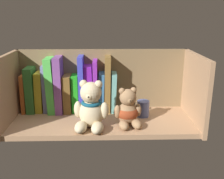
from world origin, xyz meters
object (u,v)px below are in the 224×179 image
(book_0, at_px, (26,92))
(book_9, at_px, (89,88))
(book_4, at_px, (52,84))
(book_1, at_px, (32,89))
(book_10, at_px, (96,85))
(book_2, at_px, (40,91))
(book_5, at_px, (60,83))
(book_8, at_px, (82,83))
(book_12, at_px, (107,83))
(teddy_bear_smaller, at_px, (128,111))
(book_7, at_px, (76,92))
(book_11, at_px, (101,91))
(book_13, at_px, (113,91))
(teddy_bear_larger, at_px, (91,108))
(book_3, at_px, (46,88))
(pillar_candle, at_px, (143,109))
(book_6, at_px, (68,92))

(book_0, height_order, book_9, book_9)
(book_0, relative_size, book_4, 0.70)
(book_1, xyz_separation_m, book_10, (0.28, 0.00, 0.02))
(book_1, distance_m, book_4, 0.09)
(book_2, distance_m, book_5, 0.09)
(book_8, bearing_deg, book_12, 0.00)
(book_5, distance_m, teddy_bear_smaller, 0.34)
(book_7, bearing_deg, book_5, 180.00)
(book_7, distance_m, book_8, 0.05)
(book_1, relative_size, book_9, 0.97)
(book_2, height_order, book_4, book_4)
(book_11, bearing_deg, book_13, 0.00)
(book_7, bearing_deg, book_10, 0.00)
(book_2, xyz_separation_m, book_12, (0.30, 0.00, 0.03))
(teddy_bear_larger, bearing_deg, book_9, 95.22)
(book_4, distance_m, book_7, 0.11)
(book_8, relative_size, book_12, 1.01)
(book_0, bearing_deg, book_7, 0.00)
(book_1, xyz_separation_m, book_13, (0.36, 0.00, -0.01))
(teddy_bear_smaller, bearing_deg, book_7, 141.78)
(book_1, bearing_deg, book_12, 0.00)
(book_13, bearing_deg, book_3, 180.00)
(book_2, distance_m, book_8, 0.19)
(book_4, distance_m, teddy_bear_smaller, 0.37)
(book_3, distance_m, teddy_bear_smaller, 0.39)
(book_12, relative_size, book_13, 1.42)
(book_5, relative_size, book_8, 0.99)
(teddy_bear_smaller, distance_m, pillar_candle, 0.11)
(book_5, xyz_separation_m, book_11, (0.18, 0.00, -0.04))
(book_9, bearing_deg, book_7, 180.00)
(book_6, distance_m, book_11, 0.15)
(book_8, bearing_deg, book_3, 180.00)
(book_7, relative_size, teddy_bear_smaller, 1.09)
(book_7, bearing_deg, pillar_candle, -16.87)
(book_3, xyz_separation_m, book_12, (0.27, 0.00, 0.02))
(book_9, distance_m, pillar_candle, 0.26)
(book_2, xyz_separation_m, book_11, (0.27, 0.00, -0.00))
(book_5, height_order, teddy_bear_smaller, book_5)
(book_10, relative_size, book_13, 1.33)
(book_4, distance_m, book_8, 0.13)
(book_4, relative_size, book_6, 1.47)
(book_11, bearing_deg, book_7, 180.00)
(book_8, relative_size, book_11, 1.43)
(book_5, distance_m, book_6, 0.05)
(book_1, xyz_separation_m, book_6, (0.16, 0.00, -0.02))
(book_9, distance_m, book_12, 0.08)
(book_0, relative_size, teddy_bear_larger, 0.91)
(teddy_bear_smaller, bearing_deg, book_13, 106.45)
(book_0, height_order, book_5, book_5)
(book_13, bearing_deg, teddy_bear_larger, -114.93)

